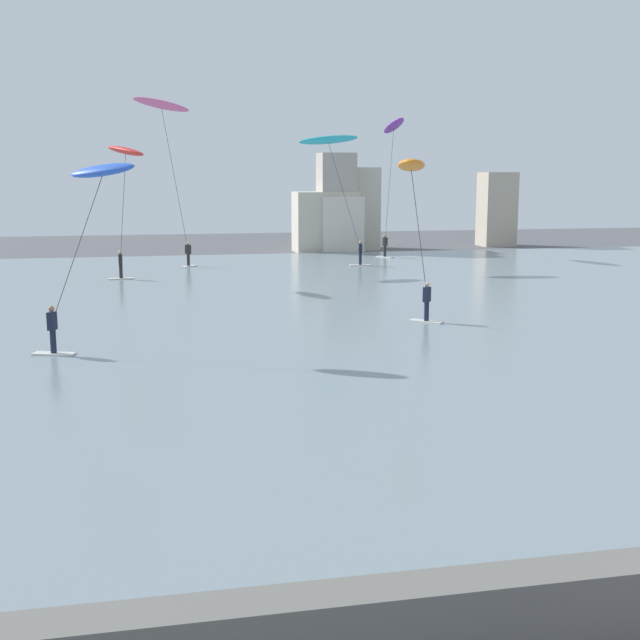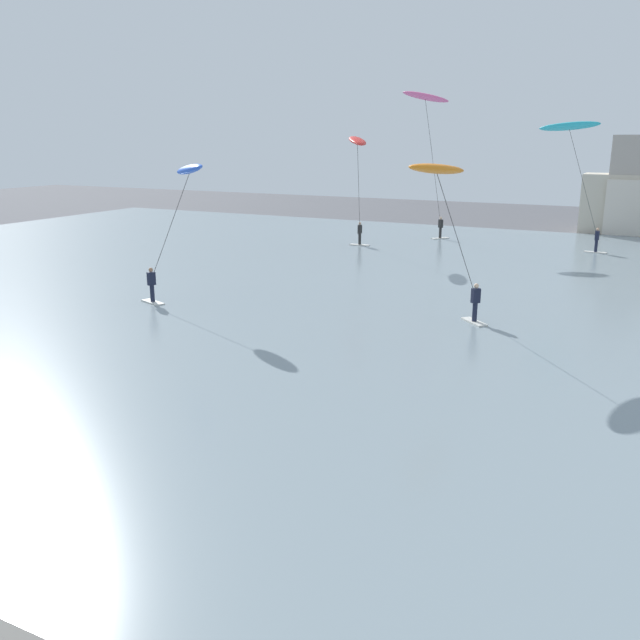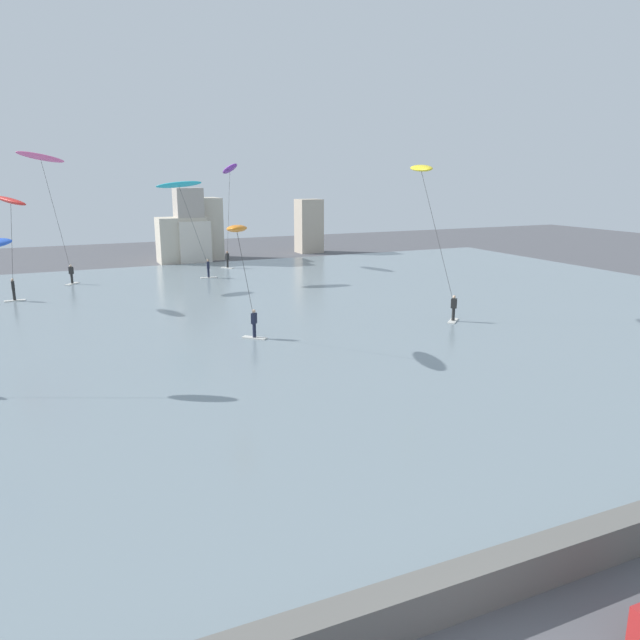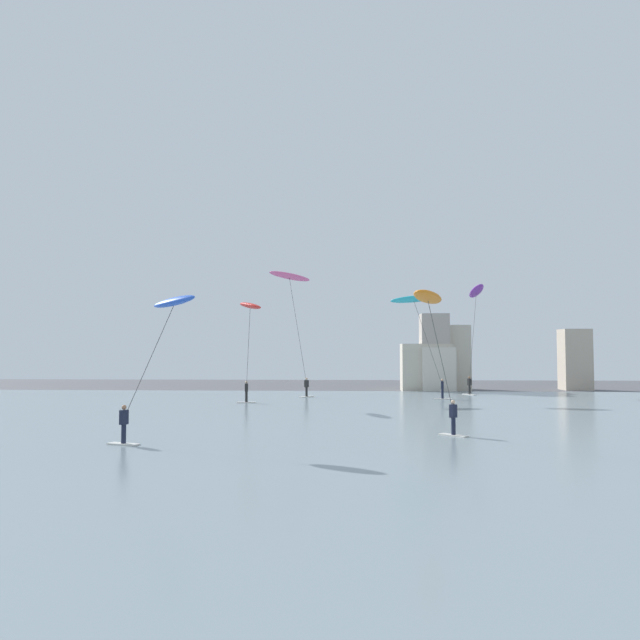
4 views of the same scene
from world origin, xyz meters
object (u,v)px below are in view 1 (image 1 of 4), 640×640
(kitesurfer_purple, at_px, (393,135))
(kitesurfer_pink, at_px, (163,117))
(kitesurfer_cyan, at_px, (331,148))
(kitesurfer_blue, at_px, (95,194))
(kitesurfer_orange, at_px, (413,180))
(kitesurfer_red, at_px, (125,160))

(kitesurfer_purple, distance_m, kitesurfer_pink, 17.64)
(kitesurfer_pink, distance_m, kitesurfer_cyan, 10.64)
(kitesurfer_blue, bearing_deg, kitesurfer_pink, 83.34)
(kitesurfer_purple, relative_size, kitesurfer_cyan, 1.19)
(kitesurfer_orange, bearing_deg, kitesurfer_cyan, 85.38)
(kitesurfer_purple, relative_size, kitesurfer_red, 1.33)
(kitesurfer_purple, height_order, kitesurfer_red, kitesurfer_purple)
(kitesurfer_red, relative_size, kitesurfer_blue, 1.19)
(kitesurfer_blue, bearing_deg, kitesurfer_purple, 57.26)
(kitesurfer_pink, bearing_deg, kitesurfer_blue, -96.66)
(kitesurfer_pink, relative_size, kitesurfer_orange, 1.66)
(kitesurfer_purple, bearing_deg, kitesurfer_red, -146.01)
(kitesurfer_pink, bearing_deg, kitesurfer_cyan, -9.59)
(kitesurfer_pink, height_order, kitesurfer_cyan, kitesurfer_pink)
(kitesurfer_pink, height_order, kitesurfer_orange, kitesurfer_pink)
(kitesurfer_red, xyz_separation_m, kitesurfer_cyan, (12.61, 5.37, 0.89))
(kitesurfer_red, distance_m, kitesurfer_blue, 17.73)
(kitesurfer_purple, xyz_separation_m, kitesurfer_red, (-18.97, -12.79, -2.11))
(kitesurfer_cyan, bearing_deg, kitesurfer_purple, 49.38)
(kitesurfer_red, xyz_separation_m, kitesurfer_pink, (2.28, 7.12, 2.78))
(kitesurfer_orange, bearing_deg, kitesurfer_purple, 74.57)
(kitesurfer_red, xyz_separation_m, kitesurfer_orange, (10.82, -16.72, -0.99))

